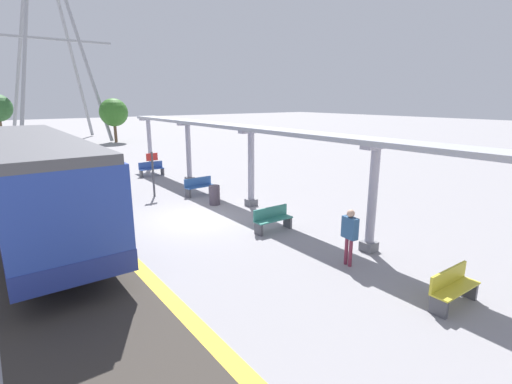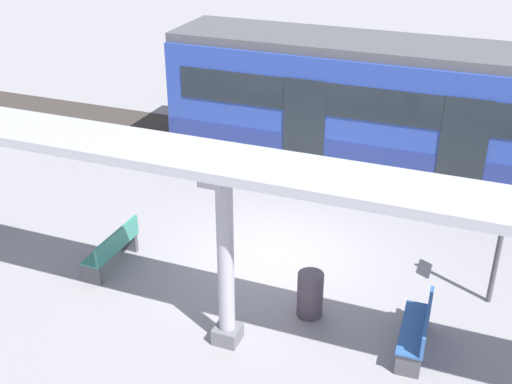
{
  "view_description": "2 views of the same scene",
  "coord_description": "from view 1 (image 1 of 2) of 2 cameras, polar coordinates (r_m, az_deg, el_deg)",
  "views": [
    {
      "loc": [
        -6.37,
        -12.92,
        4.67
      ],
      "look_at": [
        1.74,
        -1.9,
        1.24
      ],
      "focal_mm": 26.2,
      "sensor_mm": 36.0,
      "label": 1
    },
    {
      "loc": [
        11.08,
        3.88,
        7.46
      ],
      "look_at": [
        -0.37,
        -0.61,
        1.17
      ],
      "focal_mm": 45.22,
      "sensor_mm": 36.0,
      "label": 2
    }
  ],
  "objects": [
    {
      "name": "bench_extra_slot",
      "position": [
        13.54,
        2.51,
        -4.12
      ],
      "size": [
        1.5,
        0.45,
        0.86
      ],
      "color": "#338171",
      "rests_on": "ground"
    },
    {
      "name": "ground_plane",
      "position": [
        15.15,
        -9.64,
        -4.08
      ],
      "size": [
        176.0,
        176.0,
        0.0
      ],
      "primitive_type": "plane",
      "color": "gray"
    },
    {
      "name": "canopy_pillar_fifth",
      "position": [
        27.02,
        -15.95,
        7.24
      ],
      "size": [
        1.1,
        0.44,
        3.36
      ],
      "color": "slate",
      "rests_on": "ground"
    },
    {
      "name": "passenger_waiting_near_edge",
      "position": [
        19.97,
        -21.57,
        2.64
      ],
      "size": [
        0.43,
        0.53,
        1.67
      ],
      "color": "#1D1E2F",
      "rests_on": "ground"
    },
    {
      "name": "train_near_carriage",
      "position": [
        14.61,
        -30.42,
        0.9
      ],
      "size": [
        2.65,
        11.82,
        3.48
      ],
      "color": "#2843A2",
      "rests_on": "ground"
    },
    {
      "name": "canopy_pillar_third",
      "position": [
        16.39,
        -0.75,
        3.65
      ],
      "size": [
        1.1,
        0.44,
        3.36
      ],
      "color": "slate",
      "rests_on": "ground"
    },
    {
      "name": "tree_right_background",
      "position": [
        44.04,
        -20.91,
        11.26
      ],
      "size": [
        2.99,
        2.99,
        4.71
      ],
      "color": "brown",
      "rests_on": "ground"
    },
    {
      "name": "electricity_pylon",
      "position": [
        48.09,
        -29.25,
        21.31
      ],
      "size": [
        12.6,
        9.01,
        23.83
      ],
      "color": "#93969B",
      "rests_on": "ground"
    },
    {
      "name": "passenger_by_the_benches",
      "position": [
        10.91,
        14.12,
        -5.77
      ],
      "size": [
        0.27,
        0.5,
        1.67
      ],
      "color": "maroon",
      "rests_on": "ground"
    },
    {
      "name": "trackbed",
      "position": [
        13.8,
        -28.85,
        -7.51
      ],
      "size": [
        3.2,
        43.79,
        0.01
      ],
      "primitive_type": "cube",
      "color": "#38332D",
      "rests_on": "ground"
    },
    {
      "name": "tactile_edge_strip",
      "position": [
        14.09,
        -21.61,
        -6.29
      ],
      "size": [
        0.39,
        31.79,
        0.01
      ],
      "primitive_type": "cube",
      "color": "yellow",
      "rests_on": "ground"
    },
    {
      "name": "bench_far_end",
      "position": [
        18.75,
        -8.68,
        0.89
      ],
      "size": [
        1.52,
        0.51,
        0.86
      ],
      "color": "#2E599C",
      "rests_on": "ground"
    },
    {
      "name": "bench_near_end",
      "position": [
        24.11,
        -15.68,
        3.46
      ],
      "size": [
        1.52,
        0.5,
        0.86
      ],
      "color": "#3458AC",
      "rests_on": "ground"
    },
    {
      "name": "canopy_pillar_second",
      "position": [
        11.93,
        17.35,
        -0.97
      ],
      "size": [
        1.1,
        0.44,
        3.36
      ],
      "color": "slate",
      "rests_on": "ground"
    },
    {
      "name": "bench_mid_platform",
      "position": [
        9.97,
        27.78,
        -12.73
      ],
      "size": [
        1.5,
        0.46,
        0.86
      ],
      "color": "gold",
      "rests_on": "ground"
    },
    {
      "name": "platform_info_sign",
      "position": [
        18.77,
        -15.48,
        3.31
      ],
      "size": [
        0.56,
        0.1,
        2.2
      ],
      "color": "#4C4C51",
      "rests_on": "ground"
    },
    {
      "name": "trash_bin",
      "position": [
        16.92,
        -6.35,
        -0.48
      ],
      "size": [
        0.48,
        0.48,
        0.89
      ],
      "primitive_type": "cylinder",
      "color": "#4B404B",
      "rests_on": "ground"
    },
    {
      "name": "canopy_pillar_fourth",
      "position": [
        21.55,
        -10.25,
        5.95
      ],
      "size": [
        1.1,
        0.44,
        3.36
      ],
      "color": "slate",
      "rests_on": "ground"
    },
    {
      "name": "canopy_beam",
      "position": [
        15.87,
        0.0,
        9.62
      ],
      "size": [
        1.2,
        25.64,
        0.16
      ],
      "primitive_type": "cube",
      "color": "#A8AAB2",
      "rests_on": "canopy_pillar_nearest"
    }
  ]
}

